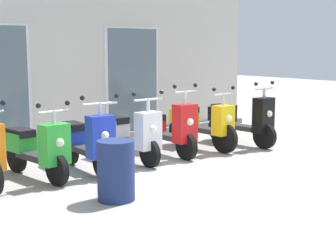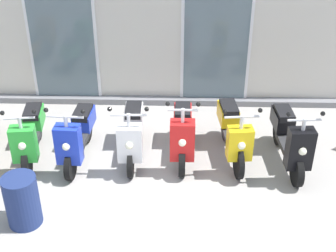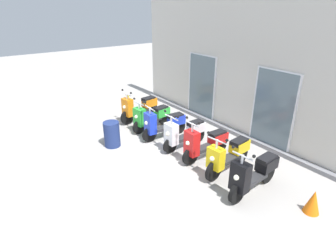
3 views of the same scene
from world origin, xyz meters
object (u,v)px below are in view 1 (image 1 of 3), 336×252
object	(u,v)px
scooter_blue	(86,140)
trash_bin	(116,171)
scooter_red	(168,128)
traffic_cone	(263,123)
scooter_green	(36,148)
scooter_white	(130,133)
scooter_black	(242,119)
scooter_yellow	(202,123)

from	to	relation	value
scooter_blue	trash_bin	size ratio (longest dim) A/B	2.06
scooter_red	traffic_cone	world-z (taller)	scooter_red
scooter_blue	traffic_cone	size ratio (longest dim) A/B	3.00
scooter_green	scooter_white	xyz separation A→B (m)	(1.68, 0.04, 0.03)
traffic_cone	scooter_black	bearing A→B (deg)	-158.12
traffic_cone	trash_bin	size ratio (longest dim) A/B	0.69
scooter_blue	trash_bin	xyz separation A→B (m)	(-0.46, -1.54, -0.10)
scooter_red	trash_bin	distance (m)	2.74
scooter_black	scooter_white	bearing A→B (deg)	177.18
scooter_white	scooter_red	size ratio (longest dim) A/B	0.99
scooter_blue	scooter_black	world-z (taller)	scooter_black
scooter_red	scooter_black	size ratio (longest dim) A/B	0.95
scooter_black	scooter_red	bearing A→B (deg)	174.32
scooter_white	trash_bin	world-z (taller)	scooter_white
scooter_blue	traffic_cone	distance (m)	4.59
scooter_black	traffic_cone	world-z (taller)	scooter_black
scooter_white	scooter_black	xyz separation A→B (m)	(2.54, -0.12, 0.01)
scooter_red	scooter_black	distance (m)	1.73
scooter_green	traffic_cone	xyz separation A→B (m)	(5.36, 0.37, -0.20)
scooter_blue	scooter_red	distance (m)	1.71
scooter_red	traffic_cone	xyz separation A→B (m)	(2.86, 0.29, -0.22)
scooter_green	trash_bin	distance (m)	1.63
scooter_blue	scooter_white	size ratio (longest dim) A/B	1.01
scooter_red	scooter_green	bearing A→B (deg)	-178.08
scooter_green	scooter_black	size ratio (longest dim) A/B	0.94
scooter_white	scooter_black	world-z (taller)	scooter_black
scooter_black	traffic_cone	xyz separation A→B (m)	(1.14, 0.46, -0.24)
trash_bin	scooter_black	bearing A→B (deg)	21.25
scooter_green	trash_bin	xyz separation A→B (m)	(0.33, -1.60, -0.08)
scooter_green	traffic_cone	size ratio (longest dim) A/B	2.97
scooter_green	scooter_blue	distance (m)	0.79
trash_bin	scooter_blue	bearing A→B (deg)	73.42
traffic_cone	scooter_green	bearing A→B (deg)	-176.03
scooter_yellow	scooter_white	bearing A→B (deg)	-178.12
scooter_white	scooter_red	distance (m)	0.82
scooter_yellow	scooter_black	xyz separation A→B (m)	(0.89, -0.18, 0.00)
scooter_green	scooter_white	distance (m)	1.68
traffic_cone	scooter_blue	bearing A→B (deg)	-174.63
scooter_black	scooter_green	bearing A→B (deg)	178.82
scooter_black	traffic_cone	size ratio (longest dim) A/B	3.16
scooter_yellow	scooter_black	distance (m)	0.91
scooter_blue	scooter_red	world-z (taller)	scooter_red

